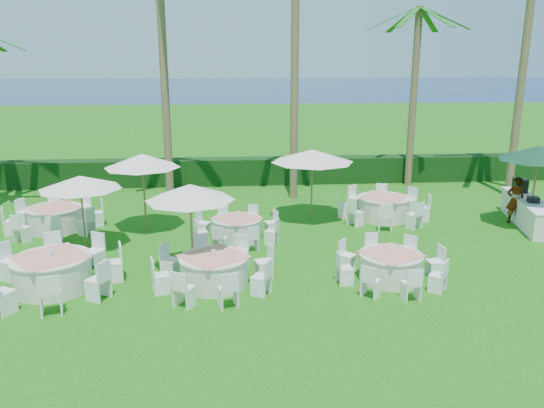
{
  "coord_description": "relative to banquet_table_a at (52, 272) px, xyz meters",
  "views": [
    {
      "loc": [
        -0.49,
        -12.21,
        5.54
      ],
      "look_at": [
        0.83,
        3.44,
        1.3
      ],
      "focal_mm": 35.0,
      "sensor_mm": 36.0,
      "label": 1
    }
  ],
  "objects": [
    {
      "name": "banquet_table_f",
      "position": [
        10.02,
        5.32,
        -0.02
      ],
      "size": [
        3.27,
        3.27,
        0.99
      ],
      "color": "beige",
      "rests_on": "ground"
    },
    {
      "name": "banquet_table_a",
      "position": [
        0.0,
        0.0,
        0.0
      ],
      "size": [
        3.39,
        3.39,
        1.02
      ],
      "color": "beige",
      "rests_on": "ground"
    },
    {
      "name": "staff_person",
      "position": [
        14.47,
        4.43,
        0.38
      ],
      "size": [
        0.67,
        0.5,
        1.67
      ],
      "primitive_type": "imported",
      "rotation": [
        0.0,
        0.0,
        2.96
      ],
      "color": "gray",
      "rests_on": "ground"
    },
    {
      "name": "umbrella_a",
      "position": [
        0.09,
        2.87,
        1.64
      ],
      "size": [
        2.42,
        2.42,
        2.29
      ],
      "color": "brown",
      "rests_on": "ground"
    },
    {
      "name": "banquet_table_c",
      "position": [
        8.61,
        -0.17,
        -0.07
      ],
      "size": [
        2.89,
        2.89,
        0.88
      ],
      "color": "beige",
      "rests_on": "ground"
    },
    {
      "name": "hedge",
      "position": [
        4.94,
        11.45,
        0.15
      ],
      "size": [
        34.0,
        1.0,
        1.2
      ],
      "primitive_type": "cube",
      "color": "black",
      "rests_on": "ground"
    },
    {
      "name": "banquet_table_b",
      "position": [
        4.03,
        -0.11,
        -0.04
      ],
      "size": [
        3.1,
        3.1,
        0.94
      ],
      "color": "beige",
      "rests_on": "ground"
    },
    {
      "name": "umbrella_d",
      "position": [
        7.4,
        5.41,
        1.88
      ],
      "size": [
        2.92,
        2.92,
        2.56
      ],
      "color": "brown",
      "rests_on": "ground"
    },
    {
      "name": "banquet_table_e",
      "position": [
        4.69,
        3.47,
        -0.08
      ],
      "size": [
        2.73,
        2.73,
        0.86
      ],
      "color": "beige",
      "rests_on": "ground"
    },
    {
      "name": "umbrella_green",
      "position": [
        14.73,
        3.83,
        2.14
      ],
      "size": [
        2.57,
        2.57,
        2.84
      ],
      "color": "brown",
      "rests_on": "ground"
    },
    {
      "name": "banquet_table_d",
      "position": [
        -1.44,
        4.96,
        -0.03
      ],
      "size": [
        3.15,
        3.15,
        0.96
      ],
      "color": "beige",
      "rests_on": "ground"
    },
    {
      "name": "ocean",
      "position": [
        4.94,
        101.45,
        -0.45
      ],
      "size": [
        260.0,
        260.0,
        0.0
      ],
      "primitive_type": "plane",
      "color": "#082155",
      "rests_on": "ground"
    },
    {
      "name": "palm_e",
      "position": [
        16.35,
        8.27,
        4.94
      ],
      "size": [
        4.41,
        4.09,
        9.85
      ],
      "color": "brown",
      "rests_on": "ground"
    },
    {
      "name": "umbrella_b",
      "position": [
        3.45,
        0.7,
        1.8
      ],
      "size": [
        2.35,
        2.35,
        2.47
      ],
      "color": "brown",
      "rests_on": "ground"
    },
    {
      "name": "umbrella_c",
      "position": [
        1.65,
        4.62,
        1.94
      ],
      "size": [
        2.49,
        2.49,
        2.62
      ],
      "color": "brown",
      "rests_on": "ground"
    },
    {
      "name": "palm_b",
      "position": [
        2.04,
        8.73,
        4.48
      ],
      "size": [
        4.19,
        4.39,
        8.94
      ],
      "color": "brown",
      "rests_on": "ground"
    },
    {
      "name": "ground",
      "position": [
        4.94,
        -0.55,
        -0.45
      ],
      "size": [
        120.0,
        120.0,
        0.0
      ],
      "primitive_type": "plane",
      "color": "#1E5A0F",
      "rests_on": "ground"
    },
    {
      "name": "palm_d",
      "position": [
        12.75,
        10.64,
        3.91
      ],
      "size": [
        4.37,
        4.24,
        7.84
      ],
      "color": "brown",
      "rests_on": "ground"
    },
    {
      "name": "palm_c",
      "position": [
        7.15,
        8.67,
        5.79
      ],
      "size": [
        4.41,
        4.07,
        11.52
      ],
      "color": "brown",
      "rests_on": "ground"
    },
    {
      "name": "buffet_table",
      "position": [
        14.85,
        4.23,
        0.04
      ],
      "size": [
        1.69,
        3.99,
        1.39
      ],
      "color": "beige",
      "rests_on": "ground"
    }
  ]
}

